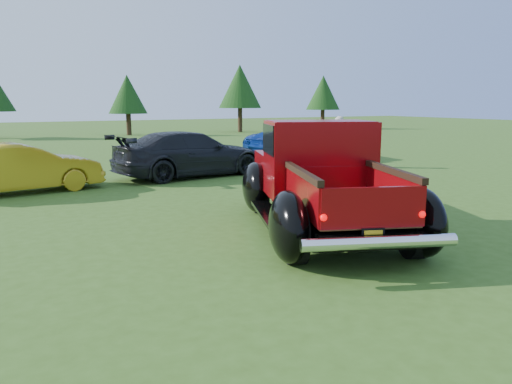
# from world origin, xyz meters

# --- Properties ---
(ground) EXTENTS (120.00, 120.00, 0.00)m
(ground) POSITION_xyz_m (0.00, 0.00, 0.00)
(ground) COLOR #335217
(ground) RESTS_ON ground
(tree_mid_right) EXTENTS (2.82, 2.82, 4.40)m
(tree_mid_right) POSITION_xyz_m (6.00, 30.00, 2.97)
(tree_mid_right) COLOR #332114
(tree_mid_right) RESTS_ON ground
(tree_east) EXTENTS (3.46, 3.46, 5.40)m
(tree_east) POSITION_xyz_m (15.00, 29.50, 3.66)
(tree_east) COLOR #332114
(tree_east) RESTS_ON ground
(tree_far_east) EXTENTS (3.07, 3.07, 4.80)m
(tree_far_east) POSITION_xyz_m (24.00, 30.50, 3.25)
(tree_far_east) COLOR #332114
(tree_far_east) RESTS_ON ground
(pickup_truck) EXTENTS (4.16, 5.99, 2.09)m
(pickup_truck) POSITION_xyz_m (2.20, 0.71, 0.99)
(pickup_truck) COLOR black
(pickup_truck) RESTS_ON ground
(show_car_yellow) EXTENTS (4.26, 2.05, 1.35)m
(show_car_yellow) POSITION_xyz_m (-2.69, 7.58, 0.67)
(show_car_yellow) COLOR #A68416
(show_car_yellow) RESTS_ON ground
(show_car_grey) EXTENTS (5.38, 2.78, 1.49)m
(show_car_grey) POSITION_xyz_m (2.43, 8.26, 0.75)
(show_car_grey) COLOR black
(show_car_grey) RESTS_ON ground
(show_car_blue) EXTENTS (5.69, 3.18, 1.50)m
(show_car_blue) POSITION_xyz_m (8.50, 10.29, 0.75)
(show_car_blue) COLOR navy
(show_car_blue) RESTS_ON ground
(spectator) EXTENTS (0.70, 0.46, 1.92)m
(spectator) POSITION_xyz_m (8.20, 7.84, 0.96)
(spectator) COLOR #A9A493
(spectator) RESTS_ON ground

